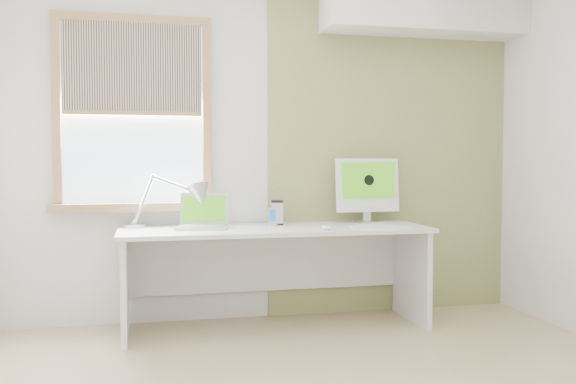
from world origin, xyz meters
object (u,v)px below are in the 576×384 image
object	(u,v)px
external_drive	(277,213)
desk_lamp	(188,199)
desk	(274,253)
imac	(367,187)
laptop	(203,219)

from	to	relation	value
external_drive	desk_lamp	bearing A→B (deg)	-177.02
desk	external_drive	bearing A→B (deg)	69.07
external_drive	imac	bearing A→B (deg)	-1.27
desk	laptop	size ratio (longest dim) A/B	5.44
external_drive	desk	bearing A→B (deg)	-110.93
desk_lamp	laptop	world-z (taller)	desk_lamp
desk	external_drive	xyz separation A→B (m)	(0.06, 0.15, 0.28)
laptop	external_drive	bearing A→B (deg)	12.90
desk_lamp	external_drive	world-z (taller)	desk_lamp
desk	imac	distance (m)	0.91
desk_lamp	imac	distance (m)	1.38
desk	imac	bearing A→B (deg)	9.87
desk	desk_lamp	world-z (taller)	desk_lamp
desk	laptop	distance (m)	0.57
external_drive	imac	world-z (taller)	imac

